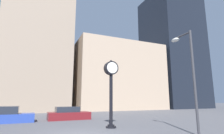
{
  "coord_description": "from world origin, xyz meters",
  "views": [
    {
      "loc": [
        -2.14,
        -9.7,
        1.9
      ],
      "look_at": [
        6.7,
        10.8,
        6.1
      ],
      "focal_mm": 28.0,
      "sensor_mm": 36.0,
      "label": 1
    }
  ],
  "objects_px": {
    "car_blue": "(3,116)",
    "street_lamp_right": "(187,64)",
    "car_maroon": "(69,114)",
    "street_clock": "(111,82)"
  },
  "relations": [
    {
      "from": "car_blue",
      "to": "car_maroon",
      "type": "height_order",
      "value": "car_blue"
    },
    {
      "from": "car_blue",
      "to": "street_lamp_right",
      "type": "relative_size",
      "value": 0.8
    },
    {
      "from": "street_clock",
      "to": "car_blue",
      "type": "distance_m",
      "value": 9.8
    },
    {
      "from": "car_maroon",
      "to": "street_clock",
      "type": "bearing_deg",
      "value": -75.55
    },
    {
      "from": "car_blue",
      "to": "street_lamp_right",
      "type": "distance_m",
      "value": 14.91
    },
    {
      "from": "street_clock",
      "to": "street_lamp_right",
      "type": "relative_size",
      "value": 0.8
    },
    {
      "from": "car_maroon",
      "to": "street_lamp_right",
      "type": "bearing_deg",
      "value": -65.53
    },
    {
      "from": "street_clock",
      "to": "car_maroon",
      "type": "bearing_deg",
      "value": 105.87
    },
    {
      "from": "car_blue",
      "to": "car_maroon",
      "type": "xyz_separation_m",
      "value": [
        5.5,
        0.38,
        -0.04
      ]
    },
    {
      "from": "street_clock",
      "to": "car_maroon",
      "type": "xyz_separation_m",
      "value": [
        -1.81,
        6.37,
        -2.63
      ]
    }
  ]
}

